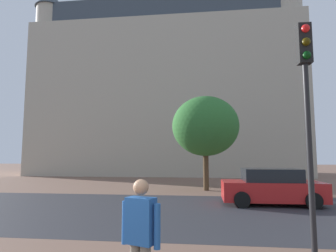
{
  "coord_description": "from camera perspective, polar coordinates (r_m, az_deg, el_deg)",
  "views": [
    {
      "loc": [
        1.9,
        -2.58,
        2.05
      ],
      "look_at": [
        0.32,
        10.75,
        3.46
      ],
      "focal_mm": 30.61,
      "sensor_mm": 36.0,
      "label": 1
    }
  ],
  "objects": [
    {
      "name": "person_skater",
      "position": [
        4.21,
        -5.4,
        -20.95
      ],
      "size": [
        0.58,
        0.38,
        1.73
      ],
      "color": "#706656",
      "rests_on": "ground_plane"
    },
    {
      "name": "street_asphalt_strip",
      "position": [
        11.39,
        -3.07,
        -16.35
      ],
      "size": [
        120.0,
        8.21,
        0.0
      ],
      "primitive_type": "cube",
      "color": "#2D2D33",
      "rests_on": "ground_plane"
    },
    {
      "name": "traffic_light_pole",
      "position": [
        6.91,
        25.89,
        6.26
      ],
      "size": [
        0.28,
        0.34,
        4.96
      ],
      "color": "black",
      "rests_on": "ground_plane"
    },
    {
      "name": "landmark_building",
      "position": [
        34.29,
        -0.4,
        7.52
      ],
      "size": [
        29.05,
        11.46,
        34.24
      ],
      "color": "#B2A893",
      "rests_on": "ground_plane"
    },
    {
      "name": "car_red",
      "position": [
        13.24,
        19.88,
        -11.4
      ],
      "size": [
        4.12,
        2.1,
        1.51
      ],
      "color": "red",
      "rests_on": "ground_plane"
    },
    {
      "name": "ground_plane",
      "position": [
        12.89,
        -1.85,
        -15.15
      ],
      "size": [
        120.0,
        120.0,
        0.0
      ],
      "primitive_type": "plane",
      "color": "brown"
    },
    {
      "name": "tree_curb_far",
      "position": [
        17.66,
        7.45,
        -0.03
      ],
      "size": [
        4.06,
        4.06,
        5.71
      ],
      "color": "#4C3823",
      "rests_on": "ground_plane"
    }
  ]
}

